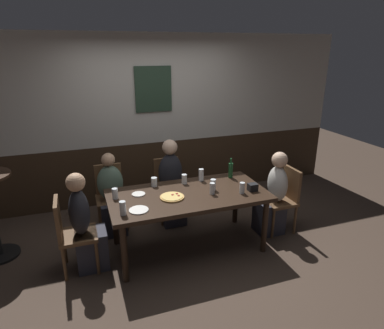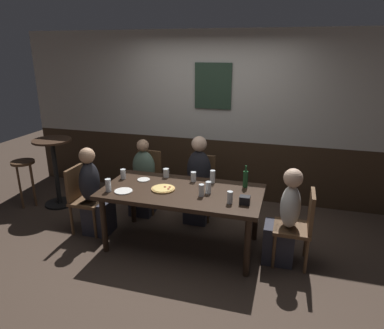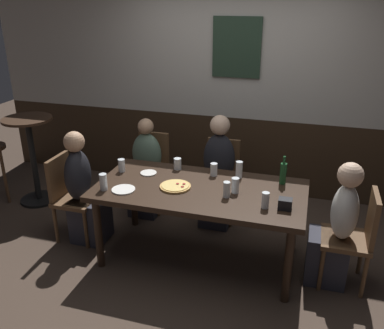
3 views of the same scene
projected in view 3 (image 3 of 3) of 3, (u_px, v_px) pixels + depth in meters
The scene contains 25 objects.
ground_plane at pixel (199, 257), 4.01m from camera, with size 12.00×12.00×0.00m, color #423328.
wall_back at pixel (237, 88), 4.98m from camera, with size 6.40×0.13×2.60m.
dining_table at pixel (200, 195), 3.76m from camera, with size 1.89×0.94×0.74m.
chair_mid_far at pixel (221, 174), 4.61m from camera, with size 0.40×0.40×0.88m.
chair_left_far at pixel (151, 166), 4.83m from camera, with size 0.40×0.40×0.88m.
chair_head_east at pixel (356, 234), 3.47m from camera, with size 0.40×0.40×0.88m.
chair_head_west at pixel (70, 193), 4.18m from camera, with size 0.40×0.40×0.88m.
person_mid_far at pixel (218, 179), 4.46m from camera, with size 0.34×0.37×1.21m.
person_left_far at pixel (146, 175), 4.70m from camera, with size 0.34×0.37×1.10m.
person_head_east at pixel (335, 233), 3.52m from camera, with size 0.37×0.34×1.13m.
person_head_west at pixel (84, 196), 4.14m from camera, with size 0.37×0.34×1.16m.
pizza at pixel (175, 186), 3.74m from camera, with size 0.28×0.28×0.03m.
tumbler_water at pixel (235, 186), 3.63m from camera, with size 0.07×0.07×0.14m.
tumbler_short at pixel (265, 201), 3.37m from camera, with size 0.06×0.06×0.14m.
pint_glass_stout at pixel (239, 171), 3.92m from camera, with size 0.06×0.06×0.16m.
pint_glass_pale at pixel (103, 183), 3.67m from camera, with size 0.07×0.07×0.15m.
highball_clear at pixel (122, 166), 4.06m from camera, with size 0.07×0.07×0.13m.
beer_glass_half at pixel (214, 170), 3.97m from camera, with size 0.07×0.07×0.12m.
pint_glass_amber at pixel (227, 190), 3.54m from camera, with size 0.06×0.06×0.14m.
beer_glass_tall at pixel (178, 164), 4.11m from camera, with size 0.08×0.08×0.11m.
beer_bottle_green at pixel (283, 173), 3.78m from camera, with size 0.06×0.06×0.27m.
plate_white_large at pixel (123, 190), 3.69m from camera, with size 0.21×0.21×0.01m, color white.
plate_white_small at pixel (149, 173), 4.03m from camera, with size 0.16×0.16×0.01m, color white.
condiment_caddy at pixel (285, 204), 3.35m from camera, with size 0.11×0.09×0.09m, color black.
side_bar_table at pixel (32, 154), 4.88m from camera, with size 0.56×0.56×1.05m.
Camera 3 is at (0.89, -3.25, 2.36)m, focal length 38.79 mm.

